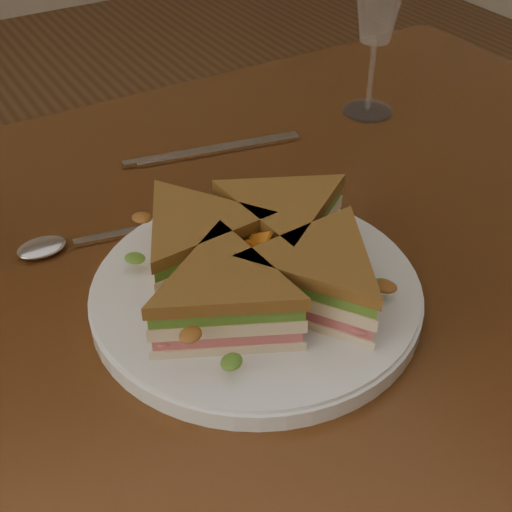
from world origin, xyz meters
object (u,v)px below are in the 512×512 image
object	(u,v)px
spoon	(66,244)
wine_glass	(379,3)
plate	(256,294)
knife	(207,152)
table	(231,348)
sandwich_wedges	(256,261)

from	to	relation	value
spoon	wine_glass	distance (m)	0.46
plate	knife	xyz separation A→B (m)	(0.09, 0.25, -0.01)
plate	spoon	world-z (taller)	plate
table	spoon	distance (m)	0.19
spoon	knife	size ratio (longest dim) A/B	0.85
table	plate	xyz separation A→B (m)	(0.00, -0.05, 0.11)
table	sandwich_wedges	size ratio (longest dim) A/B	4.13
spoon	wine_glass	world-z (taller)	wine_glass
spoon	knife	xyz separation A→B (m)	(0.20, 0.09, -0.00)
plate	wine_glass	size ratio (longest dim) A/B	1.48
table	sandwich_wedges	distance (m)	0.15
plate	knife	size ratio (longest dim) A/B	1.36
wine_glass	sandwich_wedges	bearing A→B (deg)	-142.50
plate	wine_glass	bearing A→B (deg)	37.50
plate	knife	bearing A→B (deg)	71.17
sandwich_wedges	spoon	xyz separation A→B (m)	(-0.12, 0.16, -0.04)
wine_glass	plate	bearing A→B (deg)	-142.50
knife	sandwich_wedges	bearing A→B (deg)	-97.34
table	wine_glass	xyz separation A→B (m)	(0.32, 0.19, 0.24)
plate	sandwich_wedges	distance (m)	0.04
plate	knife	world-z (taller)	plate
table	knife	world-z (taller)	knife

